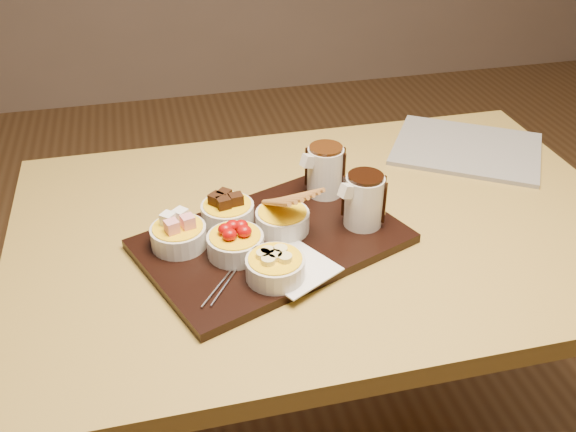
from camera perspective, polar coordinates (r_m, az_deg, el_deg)
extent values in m
cube|color=#A58A3D|center=(1.26, 3.31, -1.28)|extent=(1.20, 0.80, 0.04)
cylinder|color=#A58A3D|center=(1.73, -18.02, -7.60)|extent=(0.06, 0.06, 0.71)
cylinder|color=#A58A3D|center=(1.92, 15.66, -2.69)|extent=(0.06, 0.06, 0.71)
cube|color=black|center=(1.18, -1.42, -2.26)|extent=(0.54, 0.45, 0.02)
cube|color=white|center=(1.10, 0.61, -4.65)|extent=(0.16, 0.16, 0.00)
cylinder|color=beige|center=(1.16, -9.69, -1.80)|extent=(0.10, 0.10, 0.04)
cylinder|color=beige|center=(1.21, -5.38, 0.23)|extent=(0.10, 0.10, 0.04)
cylinder|color=beige|center=(1.13, -4.68, -2.57)|extent=(0.10, 0.10, 0.04)
cylinder|color=beige|center=(1.18, -0.50, -0.44)|extent=(0.10, 0.10, 0.04)
cylinder|color=beige|center=(1.07, -1.13, -4.67)|extent=(0.10, 0.10, 0.04)
cylinder|color=silver|center=(1.19, 6.76, 1.31)|extent=(0.09, 0.09, 0.10)
cylinder|color=silver|center=(1.28, 3.33, 3.97)|extent=(0.09, 0.09, 0.10)
cube|color=beige|center=(1.56, 15.61, 5.79)|extent=(0.42, 0.40, 0.01)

